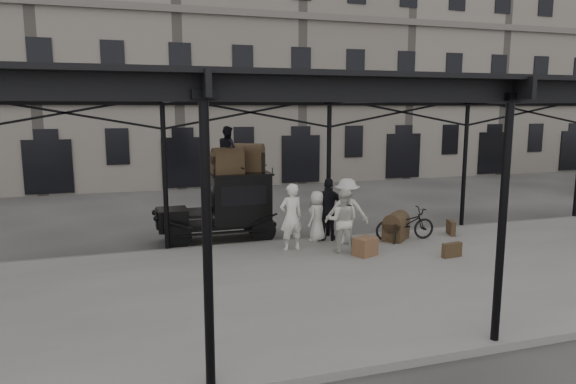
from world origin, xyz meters
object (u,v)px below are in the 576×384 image
object	(u,v)px
porter_official	(329,210)
steamer_trunk_roof_near	(227,163)
steamer_trunk_platform	(396,228)
porter_left	(291,217)
bicycle	(405,224)
taxi	(229,203)

from	to	relation	value
porter_official	steamer_trunk_roof_near	size ratio (longest dim) A/B	2.10
steamer_trunk_roof_near	steamer_trunk_platform	size ratio (longest dim) A/B	0.95
porter_left	porter_official	bearing A→B (deg)	-163.18
porter_official	steamer_trunk_roof_near	distance (m)	3.43
bicycle	steamer_trunk_platform	size ratio (longest dim) A/B	1.98
taxi	porter_left	world-z (taller)	taxi
taxi	porter_official	distance (m)	3.17
porter_official	bicycle	size ratio (longest dim) A/B	1.01
porter_left	steamer_trunk_platform	xyz separation A→B (m)	(3.45, 0.14, -0.61)
taxi	porter_official	world-z (taller)	taxi
steamer_trunk_roof_near	steamer_trunk_platform	world-z (taller)	steamer_trunk_roof_near
steamer_trunk_roof_near	porter_official	bearing A→B (deg)	-31.31
porter_left	steamer_trunk_roof_near	xyz separation A→B (m)	(-1.44, 1.92, 1.40)
bicycle	steamer_trunk_roof_near	xyz separation A→B (m)	(-5.13, 1.91, 1.86)
taxi	steamer_trunk_roof_near	xyz separation A→B (m)	(-0.08, -0.25, 1.31)
taxi	steamer_trunk_roof_near	bearing A→B (deg)	-108.07
bicycle	steamer_trunk_roof_near	size ratio (longest dim) A/B	2.08
porter_official	porter_left	bearing A→B (deg)	53.74
porter_left	bicycle	xyz separation A→B (m)	(3.69, 0.02, -0.46)
porter_official	bicycle	world-z (taller)	porter_official
steamer_trunk_roof_near	steamer_trunk_platform	distance (m)	5.58
porter_official	bicycle	bearing A→B (deg)	-167.65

